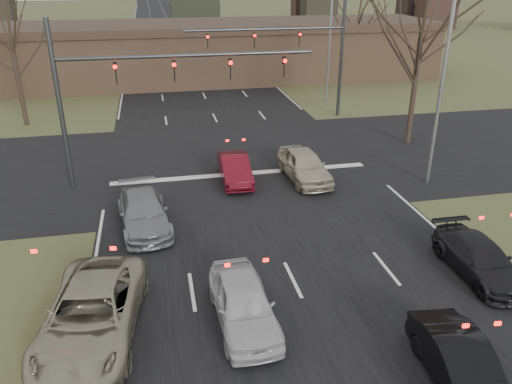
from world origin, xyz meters
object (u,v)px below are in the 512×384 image
streetlight_right_far (328,30)px  car_grey_ahead (144,212)px  car_silver_suv (92,314)px  car_silver_ahead (304,165)px  mast_arm_far (304,46)px  car_black_hatch (461,366)px  car_white_sedan (243,303)px  car_charcoal_sedan (480,259)px  car_red_ahead (235,169)px  mast_arm_near (130,82)px  building (216,51)px  streetlight_right_near (440,71)px

streetlight_right_far → car_grey_ahead: size_ratio=2.12×
car_silver_suv → car_silver_ahead: bearing=54.6°
mast_arm_far → streetlight_right_far: size_ratio=1.11×
car_silver_suv → car_black_hatch: size_ratio=1.42×
car_white_sedan → car_charcoal_sedan: 8.64m
car_black_hatch → car_charcoal_sedan: bearing=57.3°
car_silver_ahead → car_black_hatch: bearing=-93.5°
mast_arm_far → car_red_ahead: 13.46m
mast_arm_near → car_charcoal_sedan: mast_arm_near is taller
streetlight_right_far → car_white_sedan: streetlight_right_far is taller
mast_arm_near → car_white_sedan: 13.04m
building → mast_arm_far: (4.18, -15.00, 2.35)m
car_silver_suv → car_charcoal_sedan: size_ratio=1.31×
building → mast_arm_near: size_ratio=3.50×
streetlight_right_near → car_silver_suv: 18.21m
mast_arm_near → car_red_ahead: mast_arm_near is taller
streetlight_right_near → car_silver_suv: bearing=-150.7°
car_black_hatch → mast_arm_near: bearing=123.4°
building → streetlight_right_near: 28.97m
car_charcoal_sedan → mast_arm_near: bearing=137.6°
car_grey_ahead → mast_arm_near: bearing=85.8°
car_white_sedan → car_silver_suv: bearing=174.2°
car_silver_suv → car_charcoal_sedan: (13.00, 0.64, -0.16)m
building → car_charcoal_sedan: building is taller
car_red_ahead → car_silver_suv: bearing=-117.6°
car_charcoal_sedan → car_red_ahead: 12.30m
car_silver_suv → mast_arm_near: bearing=91.2°
mast_arm_near → car_silver_ahead: size_ratio=2.66×
car_black_hatch → mast_arm_far: bearing=88.3°
car_white_sedan → car_red_ahead: 11.16m
building → mast_arm_near: 26.14m
car_grey_ahead → streetlight_right_far: bearing=46.2°
mast_arm_far → car_charcoal_sedan: bearing=-89.1°
streetlight_right_far → car_grey_ahead: bearing=-127.2°
car_silver_suv → car_grey_ahead: size_ratio=1.20×
car_grey_ahead → car_red_ahead: (4.53, 4.08, -0.02)m
building → streetlight_right_far: bearing=-56.4°
car_grey_ahead → car_silver_ahead: (8.03, 3.58, 0.09)m
car_charcoal_sedan → mast_arm_far: bearing=91.5°
mast_arm_near → car_grey_ahead: bearing=-87.7°
streetlight_right_near → car_silver_ahead: size_ratio=2.19×
building → car_silver_ahead: (1.00, -26.34, -1.89)m
car_white_sedan → car_charcoal_sedan: car_white_sedan is taller
mast_arm_far → car_grey_ahead: (-11.21, -14.91, -4.33)m
building → car_charcoal_sedan: 36.29m
car_silver_suv → car_white_sedan: car_silver_suv is taller
car_charcoal_sedan → car_grey_ahead: bearing=153.0°
car_charcoal_sedan → streetlight_right_near: bearing=74.3°
mast_arm_far → car_red_ahead: mast_arm_far is taller
mast_arm_far → streetlight_right_near: bearing=-78.5°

